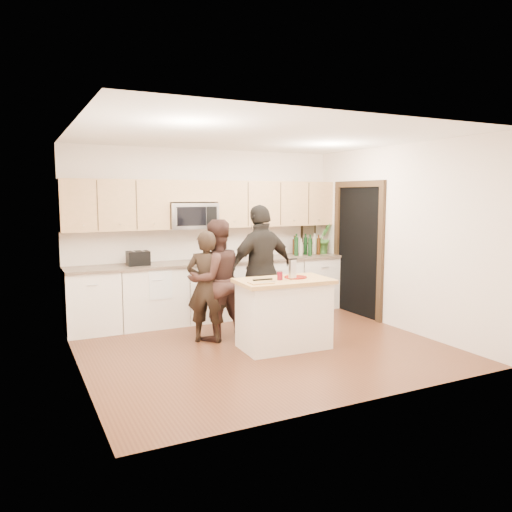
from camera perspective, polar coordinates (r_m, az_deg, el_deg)
name	(u,v)px	position (r m, az deg, el deg)	size (l,w,h in m)	color
floor	(262,347)	(6.63, 0.64, -10.32)	(4.50, 4.50, 0.00)	#572F1D
room_shell	(262,214)	(6.33, 0.67, 4.81)	(4.52, 4.02, 2.71)	beige
back_cabinetry	(214,289)	(8.01, -4.84, -3.84)	(4.50, 0.66, 0.94)	white
upper_cabinetry	(212,203)	(8.02, -5.10, 6.03)	(4.50, 0.33, 0.75)	tan
microwave	(192,216)	(7.87, -7.32, 4.58)	(0.76, 0.41, 0.40)	silver
doorway	(358,245)	(8.33, 11.60, 1.23)	(0.06, 1.25, 2.20)	black
framed_picture	(308,234)	(9.05, 6.00, 2.55)	(0.30, 0.03, 0.38)	black
dish_towel	(158,275)	(7.49, -11.12, -2.14)	(0.34, 0.60, 0.48)	white
island	(284,313)	(6.49, 3.19, -6.55)	(1.23, 0.75, 0.90)	white
red_plate	(296,277)	(6.52, 4.55, -2.42)	(0.30, 0.30, 0.02)	maroon
box_grater	(292,268)	(6.38, 4.19, -1.37)	(0.10, 0.06, 0.26)	silver
drink_glass	(280,276)	(6.33, 2.74, -2.30)	(0.07, 0.07, 0.10)	maroon
cutting_board	(261,283)	(6.09, 0.57, -3.07)	(0.28, 0.19, 0.02)	tan
tongs	(263,280)	(6.21, 0.76, -2.71)	(0.26, 0.03, 0.02)	black
knife	(268,282)	(6.08, 1.33, -2.99)	(0.20, 0.02, 0.01)	silver
toaster	(138,258)	(7.56, -13.32, -0.25)	(0.32, 0.23, 0.21)	black
bottle_cluster	(306,245)	(8.68, 5.73, 1.28)	(0.51, 0.35, 0.38)	black
orchid	(323,238)	(8.91, 7.71, 2.04)	(0.30, 0.24, 0.55)	#386E2C
woman_left	(207,287)	(6.71, -5.64, -3.50)	(0.55, 0.36, 1.51)	black
woman_center	(216,280)	(6.81, -4.64, -2.74)	(0.80, 0.62, 1.65)	black
woman_right	(262,270)	(7.05, 0.64, -1.60)	(1.08, 0.45, 1.84)	black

